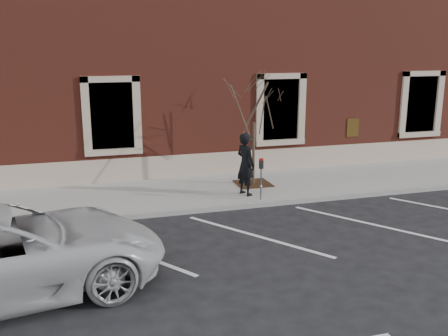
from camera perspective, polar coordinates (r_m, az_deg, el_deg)
name	(u,v)px	position (r m, az deg, el deg)	size (l,w,h in m)	color
ground	(230,209)	(14.62, 0.67, -4.73)	(120.00, 120.00, 0.00)	#28282B
sidewalk_near	(214,191)	(16.21, -1.15, -2.59)	(40.00, 3.50, 0.15)	#B4AFA9
curb_near	(230,207)	(14.56, 0.73, -4.51)	(40.00, 0.12, 0.15)	#9E9E99
parking_stripes	(256,236)	(12.66, 3.63, -7.73)	(28.00, 4.40, 0.01)	silver
building_civic	(176,62)	(21.40, -5.55, 11.98)	(40.00, 8.62, 8.00)	maroon
man	(246,164)	(15.29, 2.49, 0.45)	(0.71, 0.46, 1.94)	black
parking_meter	(261,171)	(14.82, 4.27, -0.36)	(0.12, 0.09, 1.27)	#595B60
tree_grate	(253,183)	(16.73, 3.35, -1.77)	(1.12, 1.12, 0.03)	#3E2413
sapling	(254,105)	(16.23, 3.48, 7.21)	(2.27, 2.27, 3.78)	brown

